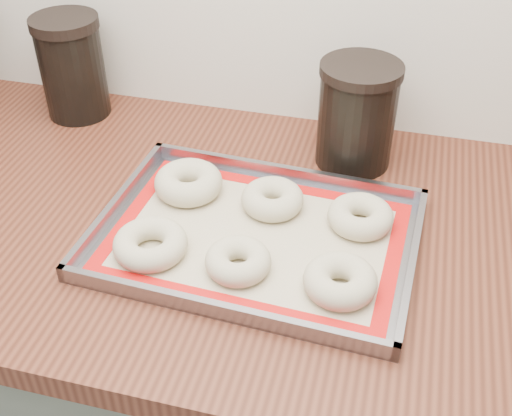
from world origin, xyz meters
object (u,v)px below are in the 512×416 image
(canister_mid, at_px, (72,67))
(canister_right, at_px, (357,115))
(bagel_front_left, at_px, (150,244))
(bagel_front_mid, at_px, (238,261))
(baking_tray, at_px, (256,236))
(bagel_back_left, at_px, (188,182))
(bagel_back_right, at_px, (360,216))
(bagel_front_right, at_px, (340,281))
(bagel_back_mid, at_px, (272,199))

(canister_mid, distance_m, canister_right, 0.53)
(bagel_front_left, bearing_deg, bagel_front_mid, -1.30)
(baking_tray, height_order, bagel_front_mid, bagel_front_mid)
(bagel_front_left, xyz_separation_m, bagel_back_left, (0.00, 0.15, 0.00))
(bagel_back_left, bearing_deg, bagel_back_right, -3.22)
(bagel_back_right, bearing_deg, canister_mid, 159.08)
(bagel_front_mid, bearing_deg, bagel_back_right, 42.63)
(canister_right, bearing_deg, bagel_back_left, -145.69)
(bagel_front_right, xyz_separation_m, bagel_back_left, (-0.27, 0.16, 0.00))
(canister_mid, bearing_deg, bagel_front_right, -32.82)
(bagel_front_right, xyz_separation_m, canister_mid, (-0.56, 0.36, 0.07))
(baking_tray, bearing_deg, bagel_front_right, -29.95)
(canister_right, bearing_deg, baking_tray, -113.88)
(bagel_front_left, relative_size, canister_mid, 0.56)
(bagel_back_mid, distance_m, canister_right, 0.21)
(bagel_front_mid, relative_size, canister_mid, 0.48)
(baking_tray, relative_size, canister_right, 2.66)
(bagel_front_right, bearing_deg, bagel_back_left, 149.21)
(bagel_front_mid, distance_m, bagel_front_right, 0.14)
(canister_right, bearing_deg, bagel_back_mid, -120.73)
(bagel_front_mid, xyz_separation_m, bagel_front_right, (0.14, -0.00, 0.00))
(bagel_front_left, distance_m, bagel_front_mid, 0.13)
(bagel_front_right, relative_size, canister_mid, 0.52)
(bagel_back_mid, height_order, bagel_back_right, same)
(bagel_back_mid, bearing_deg, bagel_back_right, -3.68)
(bagel_back_left, bearing_deg, bagel_back_mid, -2.77)
(bagel_front_left, xyz_separation_m, canister_mid, (-0.29, 0.35, 0.07))
(bagel_back_right, bearing_deg, bagel_back_left, 176.78)
(bagel_back_mid, relative_size, canister_mid, 0.51)
(bagel_back_left, bearing_deg, bagel_front_right, -30.79)
(bagel_front_left, height_order, canister_mid, canister_mid)
(bagel_front_right, relative_size, bagel_back_left, 0.91)
(bagel_front_left, relative_size, bagel_front_mid, 1.16)
(bagel_back_right, bearing_deg, bagel_back_mid, 176.32)
(bagel_back_left, relative_size, bagel_back_right, 1.10)
(bagel_back_mid, bearing_deg, bagel_front_left, -134.79)
(bagel_front_left, height_order, bagel_back_mid, bagel_back_mid)
(bagel_back_left, height_order, canister_mid, canister_mid)
(bagel_front_left, height_order, bagel_back_right, same)
(canister_mid, xyz_separation_m, canister_right, (0.53, -0.04, -0.01))
(bagel_front_mid, distance_m, canister_right, 0.34)
(bagel_front_mid, relative_size, bagel_front_right, 0.93)
(bagel_back_left, bearing_deg, bagel_front_left, -91.67)
(bagel_front_left, bearing_deg, bagel_back_left, 88.33)
(bagel_front_mid, height_order, bagel_back_left, bagel_back_left)
(bagel_back_mid, height_order, canister_right, canister_right)
(bagel_front_right, xyz_separation_m, canister_right, (-0.03, 0.32, 0.07))
(bagel_front_left, height_order, canister_right, canister_right)
(bagel_back_left, xyz_separation_m, bagel_back_right, (0.28, -0.02, -0.00))
(baking_tray, height_order, bagel_back_mid, bagel_back_mid)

